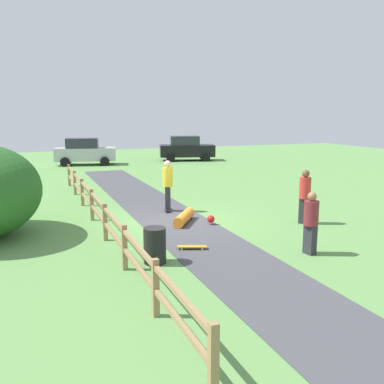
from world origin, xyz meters
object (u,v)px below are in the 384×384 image
(skateboard_loose, at_px, (192,247))
(trash_bin, at_px, (155,245))
(skater_riding, at_px, (168,183))
(skater_fallen, at_px, (186,218))
(bystander_maroon, at_px, (311,220))
(bystander_red, at_px, (305,194))
(parked_car_silver, at_px, (85,151))
(parked_car_black, at_px, (186,148))

(skateboard_loose, bearing_deg, trash_bin, -153.13)
(skater_riding, xyz_separation_m, skater_fallen, (0.01, -1.95, -0.90))
(trash_bin, xyz_separation_m, skater_fallen, (2.09, 3.36, -0.25))
(skater_riding, height_order, skateboard_loose, skater_riding)
(bystander_maroon, height_order, bystander_red, bystander_red)
(trash_bin, xyz_separation_m, bystander_maroon, (4.01, -0.82, 0.46))
(bystander_maroon, xyz_separation_m, bystander_red, (1.77, 2.74, 0.10))
(skater_riding, distance_m, bystander_red, 5.02)
(trash_bin, height_order, bystander_maroon, bystander_maroon)
(skater_fallen, distance_m, parked_car_silver, 18.24)
(trash_bin, relative_size, skater_fallen, 0.59)
(skateboard_loose, height_order, bystander_maroon, bystander_maroon)
(trash_bin, height_order, skater_fallen, trash_bin)
(skater_riding, relative_size, skateboard_loose, 2.34)
(skater_fallen, relative_size, bystander_maroon, 0.91)
(trash_bin, relative_size, parked_car_black, 0.20)
(parked_car_black, bearing_deg, skater_riding, -112.87)
(skater_fallen, bearing_deg, skateboard_loose, -107.35)
(trash_bin, distance_m, bystander_red, 6.12)
(skater_fallen, relative_size, bystander_red, 0.83)
(bystander_red, bearing_deg, skater_riding, 137.53)
(bystander_maroon, bearing_deg, skater_fallen, 114.73)
(skater_fallen, relative_size, parked_car_silver, 0.34)
(trash_bin, height_order, skateboard_loose, trash_bin)
(bystander_red, xyz_separation_m, parked_car_silver, (-4.59, 19.64, -0.06))
(bystander_red, bearing_deg, bystander_maroon, -122.93)
(skateboard_loose, bearing_deg, parked_car_black, 69.80)
(bystander_maroon, bearing_deg, skateboard_loose, 152.48)
(skater_riding, relative_size, parked_car_black, 0.43)
(skater_fallen, height_order, parked_car_black, parked_car_black)
(skater_fallen, distance_m, bystander_red, 4.05)
(skater_riding, bearing_deg, parked_car_silver, 93.13)
(trash_bin, relative_size, skateboard_loose, 1.10)
(bystander_maroon, distance_m, parked_car_silver, 22.55)
(parked_car_black, bearing_deg, trash_bin, -112.52)
(skater_fallen, bearing_deg, bystander_maroon, -65.27)
(skater_fallen, bearing_deg, bystander_red, -21.25)
(trash_bin, height_order, skater_riding, skater_riding)
(skateboard_loose, xyz_separation_m, parked_car_black, (7.70, 20.93, 0.87))
(skater_fallen, height_order, bystander_maroon, bystander_maroon)
(bystander_maroon, bearing_deg, trash_bin, 168.43)
(parked_car_silver, bearing_deg, skateboard_loose, -89.88)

